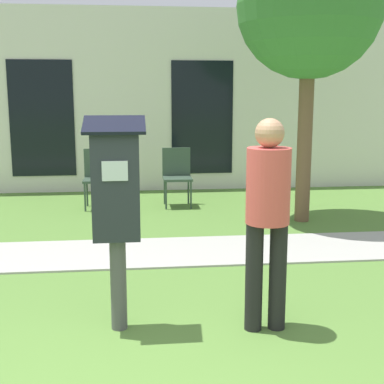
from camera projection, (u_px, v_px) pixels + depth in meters
The scene contains 7 objects.
sidewalk at pixel (121, 253), 5.88m from camera, with size 12.00×1.10×0.02m.
building_facade at pixel (123, 101), 9.46m from camera, with size 10.00×0.26×3.20m.
parking_meter at pixel (116, 196), 3.86m from camera, with size 0.44×0.31×1.59m.
person_standing at pixel (268, 208), 3.87m from camera, with size 0.32×0.32×1.58m.
outdoor_chair_left at pixel (98, 173), 8.18m from camera, with size 0.44×0.44×0.90m.
outdoor_chair_middle at pixel (177, 172), 8.33m from camera, with size 0.44×0.44×0.90m.
tree at pixel (310, 7), 6.89m from camera, with size 1.90×1.90×3.82m.
Camera 1 is at (0.16, -2.68, 1.76)m, focal length 50.00 mm.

